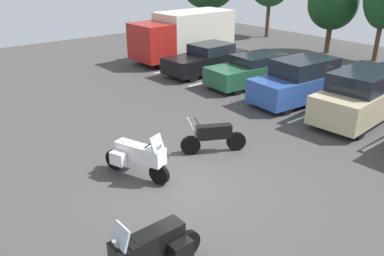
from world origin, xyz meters
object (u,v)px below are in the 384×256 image
at_px(motorcycle_second, 213,136).
at_px(car_green, 254,70).
at_px(car_black, 207,59).
at_px(motorcycle_touring, 138,156).
at_px(box_truck, 184,35).
at_px(car_champagne, 360,96).
at_px(motorcycle_third, 152,248).
at_px(car_blue, 300,81).

height_order(motorcycle_second, car_green, car_green).
distance_m(motorcycle_second, car_black, 9.49).
distance_m(motorcycle_touring, box_truck, 14.12).
bearing_deg(car_champagne, motorcycle_second, -103.30).
relative_size(motorcycle_touring, motorcycle_second, 1.10).
bearing_deg(motorcycle_second, motorcycle_third, -53.94).
bearing_deg(box_truck, car_black, -16.86).
bearing_deg(car_blue, car_green, 172.89).
xyz_separation_m(motorcycle_second, car_champagne, (1.42, 6.00, 0.41)).
bearing_deg(car_blue, motorcycle_second, -77.78).
bearing_deg(box_truck, car_green, -5.32).
bearing_deg(car_blue, car_champagne, -1.14).
xyz_separation_m(motorcycle_third, car_black, (-10.52, 10.45, 0.07)).
distance_m(motorcycle_third, car_green, 13.15).
bearing_deg(box_truck, car_champagne, -4.81).
bearing_deg(car_blue, car_black, -179.93).
bearing_deg(car_champagne, car_green, 175.75).
bearing_deg(car_black, car_green, 6.98).
xyz_separation_m(motorcycle_second, car_blue, (-1.31, 6.05, 0.34)).
xyz_separation_m(car_black, box_truck, (-3.14, 0.95, 0.76)).
bearing_deg(motorcycle_touring, car_black, 129.52).
bearing_deg(car_green, car_blue, -7.11).
relative_size(motorcycle_touring, car_champagne, 0.48).
height_order(motorcycle_second, car_black, car_black).
bearing_deg(car_blue, motorcycle_third, -66.63).
xyz_separation_m(motorcycle_touring, motorcycle_third, (3.36, -1.78, 0.02)).
distance_m(car_blue, car_champagne, 2.73).
xyz_separation_m(motorcycle_touring, box_truck, (-10.29, 9.63, 0.84)).
bearing_deg(car_green, car_black, -173.02).
bearing_deg(car_black, car_blue, 0.07).
xyz_separation_m(motorcycle_touring, motorcycle_second, (0.15, 2.63, -0.10)).
relative_size(car_green, car_blue, 1.09).
bearing_deg(car_green, motorcycle_touring, -65.63).
xyz_separation_m(car_blue, car_champagne, (2.73, -0.05, 0.06)).
distance_m(motorcycle_touring, motorcycle_third, 3.81).
xyz_separation_m(motorcycle_third, car_champagne, (-1.79, 10.41, 0.29)).
bearing_deg(car_green, car_champagne, -4.25).
bearing_deg(car_champagne, car_blue, 178.86).
relative_size(motorcycle_touring, car_blue, 0.47).
bearing_deg(motorcycle_third, motorcycle_touring, 152.13).
relative_size(car_black, car_green, 0.99).
relative_size(motorcycle_touring, car_green, 0.43).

